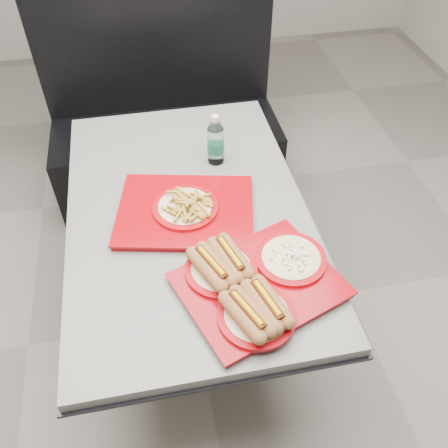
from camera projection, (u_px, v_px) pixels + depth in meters
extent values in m
plane|color=gray|center=(196.00, 318.00, 2.34)|extent=(6.00, 6.00, 0.00)
cylinder|color=black|center=(195.00, 315.00, 2.33)|extent=(0.52, 0.52, 0.05)
cylinder|color=black|center=(192.00, 269.00, 2.07)|extent=(0.11, 0.11, 0.66)
cube|color=black|center=(188.00, 216.00, 1.84)|extent=(0.92, 1.42, 0.01)
cube|color=slate|center=(187.00, 212.00, 1.82)|extent=(0.90, 1.40, 0.04)
cube|color=black|center=(169.00, 157.00, 2.89)|extent=(1.30, 0.55, 0.45)
cube|color=black|center=(155.00, 49.00, 2.64)|extent=(1.30, 0.10, 1.10)
cube|color=#9C040C|center=(259.00, 286.00, 1.54)|extent=(0.58, 0.52, 0.02)
cube|color=#9C040C|center=(259.00, 284.00, 1.53)|extent=(0.59, 0.53, 0.01)
cylinder|color=#A5050B|center=(256.00, 316.00, 1.43)|extent=(0.24, 0.24, 0.01)
cylinder|color=white|center=(257.00, 314.00, 1.42)|extent=(0.20, 0.20, 0.01)
cylinder|color=#A5050B|center=(221.00, 269.00, 1.55)|extent=(0.24, 0.24, 0.01)
cylinder|color=white|center=(221.00, 268.00, 1.55)|extent=(0.20, 0.20, 0.01)
cylinder|color=#A5050B|center=(291.00, 258.00, 1.59)|extent=(0.24, 0.24, 0.01)
cylinder|color=white|center=(291.00, 257.00, 1.58)|extent=(0.20, 0.20, 0.01)
cube|color=#9C040C|center=(186.00, 212.00, 1.78)|extent=(0.56, 0.48, 0.02)
cube|color=#9C040C|center=(185.00, 210.00, 1.77)|extent=(0.57, 0.49, 0.01)
cylinder|color=#A5050B|center=(185.00, 207.00, 1.76)|extent=(0.24, 0.24, 0.01)
cylinder|color=white|center=(185.00, 206.00, 1.76)|extent=(0.20, 0.20, 0.01)
cylinder|color=silver|center=(216.00, 145.00, 1.95)|extent=(0.07, 0.07, 0.16)
cylinder|color=#186043|center=(216.00, 147.00, 1.96)|extent=(0.07, 0.07, 0.05)
cone|color=silver|center=(215.00, 125.00, 1.88)|extent=(0.07, 0.07, 0.04)
cylinder|color=silver|center=(215.00, 118.00, 1.86)|extent=(0.03, 0.03, 0.02)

